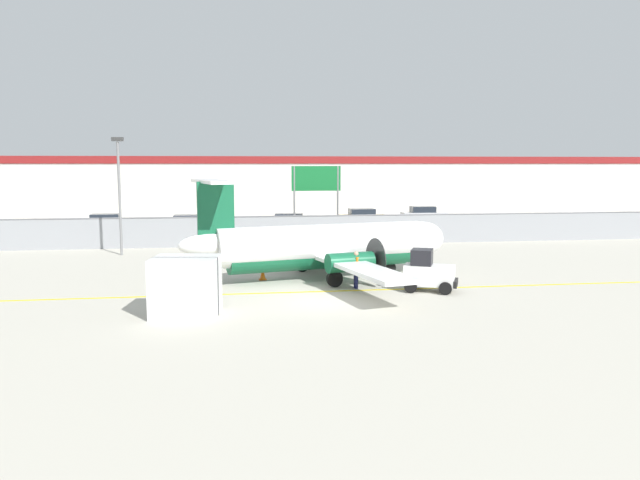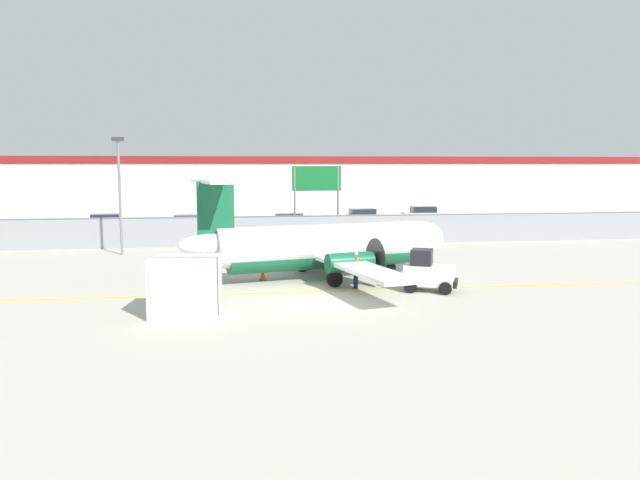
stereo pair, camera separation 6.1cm
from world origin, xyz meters
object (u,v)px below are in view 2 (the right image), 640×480
at_px(highway_sign, 317,185).
at_px(commuter_airplane, 327,246).
at_px(traffic_cone_near_left, 362,268).
at_px(parked_car_2, 291,223).
at_px(traffic_cone_far_left, 263,274).
at_px(parked_car_3, 364,218).
at_px(parked_car_1, 190,225).
at_px(parked_car_0, 108,224).
at_px(parked_car_4, 424,215).
at_px(cargo_container, 185,286).
at_px(traffic_cone_far_right, 449,275).
at_px(baggage_tug, 428,272).
at_px(ground_crew_worker, 356,268).
at_px(apron_light_pole, 120,186).
at_px(traffic_cone_near_right, 189,277).

bearing_deg(highway_sign, commuter_airplane, -95.84).
bearing_deg(traffic_cone_near_left, parked_car_2, 95.72).
xyz_separation_m(commuter_airplane, traffic_cone_far_left, (-3.22, -0.02, -1.29)).
bearing_deg(parked_car_3, parked_car_1, -163.66).
distance_m(parked_car_0, parked_car_4, 28.26).
distance_m(cargo_container, traffic_cone_far_right, 13.25).
relative_size(traffic_cone_near_left, traffic_cone_far_right, 1.00).
height_order(commuter_airplane, highway_sign, highway_sign).
relative_size(baggage_tug, cargo_container, 0.96).
relative_size(ground_crew_worker, cargo_container, 0.64).
relative_size(cargo_container, parked_car_4, 0.63).
distance_m(traffic_cone_near_left, traffic_cone_far_left, 5.25).
relative_size(parked_car_1, highway_sign, 0.77).
relative_size(traffic_cone_far_left, apron_light_pole, 0.09).
bearing_deg(traffic_cone_far_left, baggage_tug, -28.04).
xyz_separation_m(parked_car_0, parked_car_4, (27.81, 5.01, 0.00)).
bearing_deg(traffic_cone_far_right, parked_car_2, 104.91).
relative_size(traffic_cone_near_right, traffic_cone_far_right, 1.00).
relative_size(traffic_cone_near_right, parked_car_0, 0.15).
height_order(parked_car_3, parked_car_4, same).
height_order(cargo_container, parked_car_4, cargo_container).
bearing_deg(baggage_tug, traffic_cone_near_left, 136.74).
xyz_separation_m(commuter_airplane, traffic_cone_near_right, (-6.74, -0.59, -1.29)).
bearing_deg(parked_car_4, traffic_cone_near_right, -124.16).
bearing_deg(parked_car_0, baggage_tug, -55.86).
bearing_deg(traffic_cone_near_left, apron_light_pole, 146.77).
xyz_separation_m(ground_crew_worker, parked_car_3, (6.14, 26.78, -0.06)).
bearing_deg(traffic_cone_far_right, parked_car_3, 87.06).
distance_m(parked_car_2, parked_car_3, 8.31).
xyz_separation_m(traffic_cone_near_left, traffic_cone_near_right, (-8.68, -1.51, 0.00)).
distance_m(cargo_container, apron_light_pole, 17.56).
xyz_separation_m(baggage_tug, highway_sign, (-2.41, 18.79, 3.28)).
bearing_deg(commuter_airplane, parked_car_1, 98.97).
bearing_deg(highway_sign, traffic_cone_near_left, -88.30).
xyz_separation_m(traffic_cone_near_right, parked_car_0, (-7.71, 21.91, 0.58)).
bearing_deg(highway_sign, ground_crew_worker, -92.07).
xyz_separation_m(commuter_airplane, parked_car_3, (7.03, 24.09, -0.71)).
relative_size(baggage_tug, parked_car_3, 0.61).
xyz_separation_m(traffic_cone_near_right, traffic_cone_far_left, (3.52, 0.57, 0.00)).
bearing_deg(cargo_container, parked_car_4, 67.77).
bearing_deg(parked_car_1, highway_sign, -25.73).
relative_size(ground_crew_worker, traffic_cone_far_right, 2.66).
relative_size(traffic_cone_near_left, parked_car_1, 0.15).
bearing_deg(parked_car_2, commuter_airplane, -82.57).
bearing_deg(cargo_container, parked_car_2, 84.74).
relative_size(commuter_airplane, apron_light_pole, 2.19).
bearing_deg(baggage_tug, parked_car_1, 140.93).
bearing_deg(cargo_container, traffic_cone_far_left, 73.22).
xyz_separation_m(cargo_container, highway_sign, (7.97, 21.77, 3.04)).
bearing_deg(traffic_cone_far_right, traffic_cone_near_right, 175.36).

